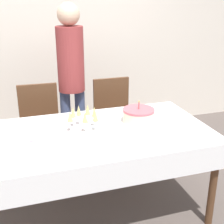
{
  "coord_description": "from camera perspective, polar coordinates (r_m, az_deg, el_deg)",
  "views": [
    {
      "loc": [
        -0.59,
        -2.2,
        1.8
      ],
      "look_at": [
        0.14,
        0.09,
        0.89
      ],
      "focal_mm": 50.0,
      "sensor_mm": 36.0,
      "label": 1
    }
  ],
  "objects": [
    {
      "name": "person_standing",
      "position": [
        3.32,
        -7.5,
        7.51
      ],
      "size": [
        0.28,
        0.28,
        1.74
      ],
      "color": "#3F4C72",
      "rests_on": "ground_plane"
    },
    {
      "name": "cake_knife",
      "position": [
        2.5,
        6.16,
        -3.69
      ],
      "size": [
        0.3,
        0.04,
        0.0
      ],
      "color": "silver",
      "rests_on": "dining_table"
    },
    {
      "name": "dining_chair_far_left",
      "position": [
        3.29,
        -12.92,
        -2.77
      ],
      "size": [
        0.44,
        0.44,
        0.95
      ],
      "color": "#51331E",
      "rests_on": "ground_plane"
    },
    {
      "name": "fork_pile",
      "position": [
        2.37,
        -12.15,
        -5.28
      ],
      "size": [
        0.17,
        0.07,
        0.02
      ],
      "color": "silver",
      "rests_on": "dining_table"
    },
    {
      "name": "dining_chair_far_right",
      "position": [
        3.43,
        0.38,
        -1.23
      ],
      "size": [
        0.42,
        0.42,
        0.95
      ],
      "color": "#51331E",
      "rests_on": "ground_plane"
    },
    {
      "name": "champagne_tray",
      "position": [
        2.52,
        -5.19,
        -1.31
      ],
      "size": [
        0.32,
        0.32,
        0.18
      ],
      "color": "silver",
      "rests_on": "dining_table"
    },
    {
      "name": "wall_back",
      "position": [
        4.11,
        -9.62,
        14.07
      ],
      "size": [
        8.0,
        0.05,
        2.7
      ],
      "color": "silver",
      "rests_on": "ground_plane"
    },
    {
      "name": "dining_table",
      "position": [
        2.55,
        -2.46,
        -5.68
      ],
      "size": [
        1.8,
        1.0,
        0.77
      ],
      "color": "white",
      "rests_on": "ground_plane"
    },
    {
      "name": "ground_plane",
      "position": [
        2.91,
        -2.25,
        -17.65
      ],
      "size": [
        12.0,
        12.0,
        0.0
      ],
      "primitive_type": "plane",
      "color": "#564C47"
    },
    {
      "name": "birthday_cake",
      "position": [
        2.67,
        4.88,
        -0.64
      ],
      "size": [
        0.27,
        0.27,
        0.19
      ],
      "color": "beige",
      "rests_on": "dining_table"
    },
    {
      "name": "napkin_pile",
      "position": [
        2.46,
        -13.29,
        -4.43
      ],
      "size": [
        0.15,
        0.15,
        0.01
      ],
      "color": "pink",
      "rests_on": "dining_table"
    },
    {
      "name": "plate_stack_main",
      "position": [
        2.4,
        1.57,
        -3.9
      ],
      "size": [
        0.23,
        0.23,
        0.06
      ],
      "color": "white",
      "rests_on": "dining_table"
    }
  ]
}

